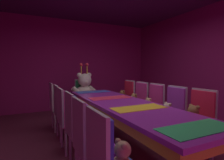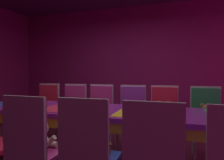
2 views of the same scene
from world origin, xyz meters
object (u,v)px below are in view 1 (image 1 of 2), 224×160
(chair_left_1, at_px, (86,137))
(teddy_right_3, at_px, (148,105))
(teddy_left_0, at_px, (123,159))
(chair_right_4, at_px, (139,99))
(chair_left_4, at_px, (61,107))
(throne_chair, at_px, (83,94))
(teddy_right_2, at_px, (167,112))
(teddy_left_2, at_px, (86,122))
(teddy_right_1, at_px, (193,117))
(banquet_table, at_px, (122,107))
(teddy_left_5, at_px, (62,102))
(chair_right_2, at_px, (173,109))
(chair_left_3, at_px, (66,113))
(chair_left_5, at_px, (55,102))
(chair_left_2, at_px, (75,122))
(chair_right_1, at_px, (200,116))
(teddy_right_4, at_px, (134,101))
(teddy_left_3, at_px, (75,113))
(teddy_right_5, at_px, (122,97))
(chair_right_3, at_px, (154,103))
(king_teddy_bear, at_px, (85,88))
(chair_right_5, at_px, (127,96))

(chair_left_1, relative_size, teddy_right_3, 3.57)
(teddy_left_0, relative_size, chair_right_4, 0.29)
(chair_left_4, xyz_separation_m, throne_chair, (0.84, 1.42, 0.00))
(teddy_left_0, relative_size, teddy_right_2, 1.03)
(teddy_left_2, xyz_separation_m, teddy_right_1, (1.42, -0.48, 0.02))
(banquet_table, height_order, chair_left_4, chair_left_4)
(teddy_left_5, relative_size, chair_right_2, 0.30)
(chair_left_1, relative_size, throne_chair, 1.00)
(chair_left_3, bearing_deg, teddy_left_2, -72.85)
(teddy_left_0, height_order, teddy_left_2, teddy_left_2)
(teddy_left_0, height_order, chair_left_1, chair_left_1)
(chair_left_5, bearing_deg, teddy_right_1, -52.55)
(chair_left_2, xyz_separation_m, chair_right_1, (1.71, -0.48, 0.00))
(chair_right_1, bearing_deg, chair_left_3, -30.12)
(chair_left_4, relative_size, chair_right_1, 1.00)
(chair_left_5, distance_m, chair_right_1, 2.69)
(chair_left_2, bearing_deg, chair_right_4, 31.76)
(teddy_right_2, relative_size, teddy_right_4, 0.94)
(teddy_left_5, xyz_separation_m, chair_right_2, (1.56, -1.57, 0.02))
(banquet_table, height_order, teddy_left_3, banquet_table)
(chair_left_1, xyz_separation_m, chair_left_4, (0.02, 1.58, 0.00))
(chair_right_1, bearing_deg, chair_left_1, 1.33)
(chair_left_3, xyz_separation_m, chair_right_1, (1.73, -1.00, 0.00))
(chair_left_2, bearing_deg, chair_left_1, -92.24)
(teddy_left_5, xyz_separation_m, teddy_right_5, (1.45, 0.02, 0.01))
(chair_left_4, bearing_deg, chair_right_3, -16.37)
(chair_right_1, xyz_separation_m, teddy_right_2, (-0.17, 0.49, -0.02))
(banquet_table, xyz_separation_m, teddy_right_4, (0.71, 0.77, -0.08))
(teddy_left_5, bearing_deg, king_teddy_bear, 45.18)
(teddy_right_1, bearing_deg, chair_left_4, -44.55)
(teddy_left_2, bearing_deg, chair_right_5, 45.57)
(chair_left_4, bearing_deg, teddy_right_5, 19.16)
(chair_left_1, xyz_separation_m, chair_left_5, (0.00, 2.10, 0.00))
(teddy_left_5, bearing_deg, teddy_right_5, 0.87)
(chair_left_2, height_order, teddy_left_5, chair_left_2)
(chair_right_3, bearing_deg, teddy_left_5, -32.99)
(chair_right_3, relative_size, throne_chair, 1.00)
(chair_left_1, relative_size, chair_left_4, 1.00)
(chair_right_3, distance_m, king_teddy_bear, 1.96)
(chair_right_1, xyz_separation_m, throne_chair, (-0.86, 2.96, 0.00))
(chair_left_5, distance_m, chair_right_3, 2.00)
(chair_right_3, bearing_deg, teddy_left_3, 1.29)
(chair_left_4, relative_size, teddy_right_5, 3.22)
(teddy_left_0, distance_m, teddy_left_2, 1.04)
(teddy_right_4, bearing_deg, teddy_right_3, 91.36)
(chair_right_2, relative_size, throne_chair, 1.00)
(chair_right_3, height_order, king_teddy_bear, king_teddy_bear)
(teddy_right_4, bearing_deg, chair_left_5, -18.82)
(throne_chair, bearing_deg, chair_left_5, -43.87)
(banquet_table, bearing_deg, teddy_left_3, 161.24)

